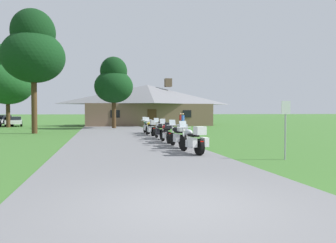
{
  "coord_description": "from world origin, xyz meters",
  "views": [
    {
      "loc": [
        -1.43,
        -5.34,
        1.73
      ],
      "look_at": [
        2.99,
        14.58,
        1.12
      ],
      "focal_mm": 33.04,
      "sensor_mm": 36.0,
      "label": 1
    }
  ],
  "objects_px": {
    "motorcycle_silver_fourth_in_row": "(160,130)",
    "motorcycle_green_farthest_in_row": "(147,127)",
    "bystander_blue_shirt_beside_signpost": "(183,120)",
    "tree_by_lodge_front": "(114,82)",
    "tree_left_far": "(8,77)",
    "parked_white_sedan_far_left": "(14,121)",
    "bystander_red_shirt_near_lodge": "(181,119)",
    "motorcycle_silver_nearest_to_camera": "(194,140)",
    "metal_signpost_roadside": "(285,123)",
    "motorcycle_black_second_in_row": "(179,136)",
    "motorcycle_yellow_fifth_in_row": "(151,128)",
    "motorcycle_red_third_in_row": "(166,132)",
    "tree_left_near": "(34,50)"
  },
  "relations": [
    {
      "from": "motorcycle_silver_fourth_in_row",
      "to": "motorcycle_green_farthest_in_row",
      "type": "relative_size",
      "value": 1.0
    },
    {
      "from": "bystander_blue_shirt_beside_signpost",
      "to": "tree_by_lodge_front",
      "type": "bearing_deg",
      "value": 100.42
    },
    {
      "from": "tree_left_far",
      "to": "parked_white_sedan_far_left",
      "type": "distance_m",
      "value": 5.97
    },
    {
      "from": "motorcycle_silver_fourth_in_row",
      "to": "motorcycle_green_farthest_in_row",
      "type": "bearing_deg",
      "value": 87.51
    },
    {
      "from": "motorcycle_green_farthest_in_row",
      "to": "tree_by_lodge_front",
      "type": "relative_size",
      "value": 0.27
    },
    {
      "from": "motorcycle_green_farthest_in_row",
      "to": "bystander_red_shirt_near_lodge",
      "type": "distance_m",
      "value": 10.55
    },
    {
      "from": "parked_white_sedan_far_left",
      "to": "motorcycle_silver_nearest_to_camera",
      "type": "bearing_deg",
      "value": -77.12
    },
    {
      "from": "metal_signpost_roadside",
      "to": "tree_left_far",
      "type": "xyz_separation_m",
      "value": [
        -16.87,
        28.46,
        4.42
      ]
    },
    {
      "from": "bystander_red_shirt_near_lodge",
      "to": "motorcycle_black_second_in_row",
      "type": "bearing_deg",
      "value": 11.11
    },
    {
      "from": "motorcycle_yellow_fifth_in_row",
      "to": "metal_signpost_roadside",
      "type": "relative_size",
      "value": 0.97
    },
    {
      "from": "motorcycle_red_third_in_row",
      "to": "motorcycle_green_farthest_in_row",
      "type": "bearing_deg",
      "value": 87.85
    },
    {
      "from": "motorcycle_yellow_fifth_in_row",
      "to": "tree_left_near",
      "type": "distance_m",
      "value": 11.91
    },
    {
      "from": "motorcycle_silver_fourth_in_row",
      "to": "tree_left_far",
      "type": "distance_m",
      "value": 24.53
    },
    {
      "from": "motorcycle_yellow_fifth_in_row",
      "to": "tree_left_near",
      "type": "bearing_deg",
      "value": 142.26
    },
    {
      "from": "motorcycle_black_second_in_row",
      "to": "parked_white_sedan_far_left",
      "type": "distance_m",
      "value": 30.77
    },
    {
      "from": "bystander_blue_shirt_beside_signpost",
      "to": "tree_by_lodge_front",
      "type": "xyz_separation_m",
      "value": [
        -6.85,
        2.73,
        3.99
      ]
    },
    {
      "from": "tree_by_lodge_front",
      "to": "parked_white_sedan_far_left",
      "type": "relative_size",
      "value": 1.69
    },
    {
      "from": "motorcycle_silver_fourth_in_row",
      "to": "bystander_red_shirt_near_lodge",
      "type": "height_order",
      "value": "bystander_red_shirt_near_lodge"
    },
    {
      "from": "motorcycle_black_second_in_row",
      "to": "tree_left_far",
      "type": "relative_size",
      "value": 0.22
    },
    {
      "from": "motorcycle_green_farthest_in_row",
      "to": "tree_left_far",
      "type": "xyz_separation_m",
      "value": [
        -13.91,
        14.41,
        5.17
      ]
    },
    {
      "from": "motorcycle_silver_fourth_in_row",
      "to": "metal_signpost_roadside",
      "type": "distance_m",
      "value": 9.44
    },
    {
      "from": "metal_signpost_roadside",
      "to": "tree_by_lodge_front",
      "type": "height_order",
      "value": "tree_by_lodge_front"
    },
    {
      "from": "motorcycle_green_farthest_in_row",
      "to": "tree_left_near",
      "type": "xyz_separation_m",
      "value": [
        -8.87,
        2.84,
        6.2
      ]
    },
    {
      "from": "motorcycle_green_farthest_in_row",
      "to": "bystander_blue_shirt_beside_signpost",
      "type": "relative_size",
      "value": 1.25
    },
    {
      "from": "tree_left_near",
      "to": "tree_by_lodge_front",
      "type": "height_order",
      "value": "tree_left_near"
    },
    {
      "from": "motorcycle_silver_fourth_in_row",
      "to": "parked_white_sedan_far_left",
      "type": "distance_m",
      "value": 26.61
    },
    {
      "from": "motorcycle_red_third_in_row",
      "to": "parked_white_sedan_far_left",
      "type": "bearing_deg",
      "value": 117.71
    },
    {
      "from": "motorcycle_black_second_in_row",
      "to": "tree_left_far",
      "type": "height_order",
      "value": "tree_left_far"
    },
    {
      "from": "bystander_blue_shirt_beside_signpost",
      "to": "parked_white_sedan_far_left",
      "type": "xyz_separation_m",
      "value": [
        -18.75,
        11.01,
        -0.29
      ]
    },
    {
      "from": "motorcycle_black_second_in_row",
      "to": "motorcycle_yellow_fifth_in_row",
      "type": "height_order",
      "value": "same"
    },
    {
      "from": "parked_white_sedan_far_left",
      "to": "metal_signpost_roadside",
      "type": "bearing_deg",
      "value": -74.19
    },
    {
      "from": "motorcycle_black_second_in_row",
      "to": "motorcycle_red_third_in_row",
      "type": "xyz_separation_m",
      "value": [
        -0.08,
        2.43,
        0.01
      ]
    },
    {
      "from": "motorcycle_yellow_fifth_in_row",
      "to": "metal_signpost_roadside",
      "type": "bearing_deg",
      "value": -83.42
    },
    {
      "from": "motorcycle_yellow_fifth_in_row",
      "to": "metal_signpost_roadside",
      "type": "height_order",
      "value": "metal_signpost_roadside"
    },
    {
      "from": "motorcycle_black_second_in_row",
      "to": "parked_white_sedan_far_left",
      "type": "height_order",
      "value": "motorcycle_black_second_in_row"
    },
    {
      "from": "motorcycle_green_farthest_in_row",
      "to": "bystander_blue_shirt_beside_signpost",
      "type": "bearing_deg",
      "value": 50.1
    },
    {
      "from": "motorcycle_yellow_fifth_in_row",
      "to": "tree_by_lodge_front",
      "type": "distance_m",
      "value": 12.38
    },
    {
      "from": "tree_left_far",
      "to": "bystander_blue_shirt_beside_signpost",
      "type": "bearing_deg",
      "value": -23.2
    },
    {
      "from": "motorcycle_silver_nearest_to_camera",
      "to": "motorcycle_yellow_fifth_in_row",
      "type": "relative_size",
      "value": 1.0
    },
    {
      "from": "tree_left_far",
      "to": "tree_by_lodge_front",
      "type": "bearing_deg",
      "value": -24.05
    },
    {
      "from": "tree_left_near",
      "to": "bystander_red_shirt_near_lodge",
      "type": "bearing_deg",
      "value": 24.42
    },
    {
      "from": "bystander_blue_shirt_beside_signpost",
      "to": "tree_left_far",
      "type": "xyz_separation_m",
      "value": [
        -18.58,
        7.96,
        4.84
      ]
    },
    {
      "from": "motorcycle_red_third_in_row",
      "to": "tree_by_lodge_front",
      "type": "height_order",
      "value": "tree_by_lodge_front"
    },
    {
      "from": "bystander_red_shirt_near_lodge",
      "to": "bystander_blue_shirt_beside_signpost",
      "type": "xyz_separation_m",
      "value": [
        -0.48,
        -2.76,
        0.0
      ]
    },
    {
      "from": "motorcycle_silver_nearest_to_camera",
      "to": "tree_by_lodge_front",
      "type": "xyz_separation_m",
      "value": [
        -2.22,
        21.36,
        4.31
      ]
    },
    {
      "from": "motorcycle_green_farthest_in_row",
      "to": "bystander_red_shirt_near_lodge",
      "type": "bearing_deg",
      "value": 56.78
    },
    {
      "from": "motorcycle_silver_fourth_in_row",
      "to": "bystander_red_shirt_near_lodge",
      "type": "bearing_deg",
      "value": 67.43
    },
    {
      "from": "tree_left_far",
      "to": "tree_by_lodge_front",
      "type": "distance_m",
      "value": 12.87
    },
    {
      "from": "motorcycle_silver_fourth_in_row",
      "to": "bystander_blue_shirt_beside_signpost",
      "type": "xyz_separation_m",
      "value": [
        4.63,
        11.54,
        0.32
      ]
    },
    {
      "from": "bystander_blue_shirt_beside_signpost",
      "to": "parked_white_sedan_far_left",
      "type": "distance_m",
      "value": 21.75
    }
  ]
}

